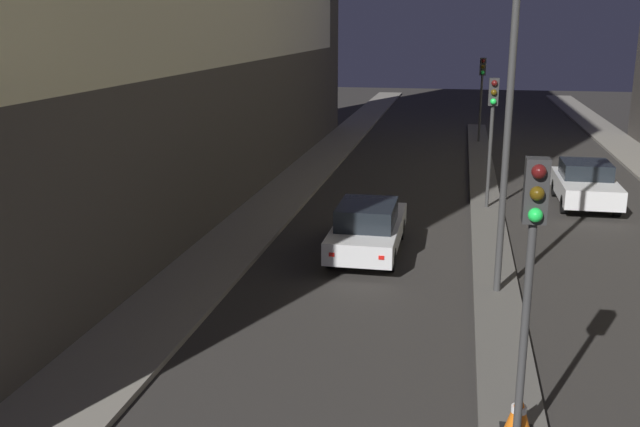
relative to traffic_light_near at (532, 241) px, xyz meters
name	(u,v)px	position (x,y,z in m)	size (l,w,h in m)	color
median_strip	(485,197)	(0.00, 16.38, -3.30)	(1.07, 38.61, 0.15)	#56544F
traffic_light_near	(532,241)	(0.00, 0.00, 0.00)	(0.32, 0.42, 4.39)	#383838
traffic_light_mid	(492,113)	(0.00, 14.62, 0.00)	(0.32, 0.42, 4.39)	#383838
traffic_light_far	(482,80)	(0.00, 28.95, 0.00)	(0.32, 0.42, 4.39)	#383838
street_lamp	(514,33)	(0.00, 6.56, 2.71)	(0.48, 0.48, 9.22)	#383838
traffic_cone_far	(519,412)	(0.05, 0.35, -2.86)	(0.51, 0.51, 0.74)	black
car_left_lane	(368,227)	(-3.44, 9.21, -2.61)	(1.80, 4.66, 1.51)	silver
car_right_lane	(586,184)	(3.44, 16.16, -2.60)	(1.92, 4.14, 1.53)	silver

